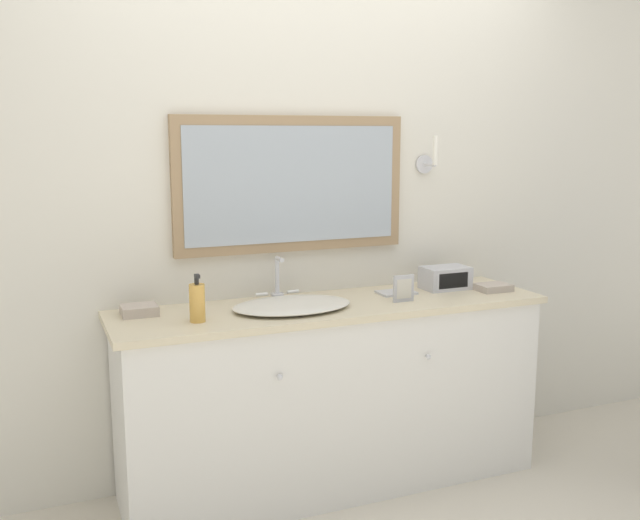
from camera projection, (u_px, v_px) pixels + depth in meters
The scene contains 10 objects.
ground_plane at pixel (356, 509), 3.07m from camera, with size 14.00×14.00×0.00m, color beige.
wall_back at pixel (308, 202), 3.34m from camera, with size 8.00×0.18×2.55m.
vanity_counter at pixel (332, 395), 3.23m from camera, with size 1.94×0.53×0.85m.
sink_basin at pixel (292, 304), 3.06m from camera, with size 0.52×0.40×0.20m.
soap_bottle at pixel (197, 302), 2.83m from camera, with size 0.06×0.06×0.19m.
appliance_box at pixel (445, 278), 3.44m from camera, with size 0.22×0.15×0.11m.
picture_frame at pixel (404, 289), 3.18m from camera, with size 0.10×0.01×0.12m.
hand_towel_near_sink at pixel (139, 310), 2.95m from camera, with size 0.15×0.13×0.04m.
hand_towel_far_corner at pixel (493, 287), 3.41m from camera, with size 0.16×0.12×0.03m.
metal_tray at pixel (396, 292), 3.35m from camera, with size 0.17×0.12×0.01m.
Camera 1 is at (-1.23, -2.55, 1.59)m, focal length 40.00 mm.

